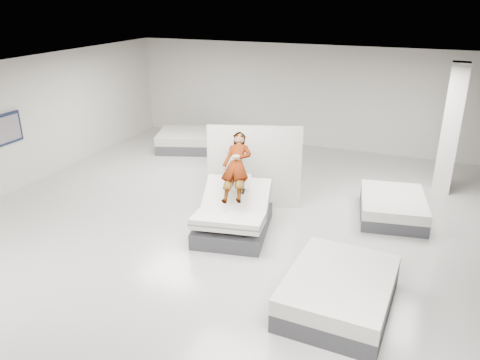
{
  "coord_description": "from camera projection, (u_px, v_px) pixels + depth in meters",
  "views": [
    {
      "loc": [
        3.43,
        -7.44,
        4.67
      ],
      "look_at": [
        -0.02,
        1.0,
        1.0
      ],
      "focal_mm": 35.0,
      "sensor_mm": 36.0,
      "label": 1
    }
  ],
  "objects": [
    {
      "name": "hero_bed",
      "position": [
        233.0,
        217.0,
        9.66
      ],
      "size": [
        1.7,
        2.06,
        1.1
      ],
      "color": "#3E3E43",
      "rests_on": "floor"
    },
    {
      "name": "person",
      "position": [
        236.0,
        176.0,
        9.65
      ],
      "size": [
        0.83,
        1.47,
        1.45
      ],
      "primitive_type": "imported",
      "rotation": [
        0.75,
        0.0,
        0.18
      ],
      "color": "slate",
      "rests_on": "hero_bed"
    },
    {
      "name": "divider_panel",
      "position": [
        254.0,
        167.0,
        10.63
      ],
      "size": [
        2.05,
        0.76,
        1.94
      ],
      "primitive_type": "cube",
      "rotation": [
        0.0,
        0.0,
        0.32
      ],
      "color": "silver",
      "rests_on": "floor"
    },
    {
      "name": "column",
      "position": [
        450.0,
        130.0,
        11.2
      ],
      "size": [
        0.4,
        0.4,
        3.2
      ],
      "primitive_type": "cube",
      "color": "white",
      "rests_on": "floor"
    },
    {
      "name": "room",
      "position": [
        221.0,
        169.0,
        8.74
      ],
      "size": [
        14.0,
        14.04,
        3.2
      ],
      "color": "#ABA8A2",
      "rests_on": "ground"
    },
    {
      "name": "wall_poster",
      "position": [
        5.0,
        129.0,
        11.25
      ],
      "size": [
        0.06,
        0.95,
        0.75
      ],
      "color": "black",
      "rests_on": "wall_left"
    },
    {
      "name": "remote",
      "position": [
        243.0,
        191.0,
        9.36
      ],
      "size": [
        0.08,
        0.15,
        0.08
      ],
      "primitive_type": "cube",
      "rotation": [
        0.35,
        0.0,
        0.18
      ],
      "color": "black",
      "rests_on": "person"
    },
    {
      "name": "flat_bed_right_far",
      "position": [
        392.0,
        207.0,
        10.36
      ],
      "size": [
        1.63,
        2.0,
        0.5
      ],
      "color": "#3E3E43",
      "rests_on": "floor"
    },
    {
      "name": "flat_bed_left_far",
      "position": [
        192.0,
        140.0,
        14.88
      ],
      "size": [
        2.44,
        2.12,
        0.56
      ],
      "color": "#3E3E43",
      "rests_on": "floor"
    },
    {
      "name": "flat_bed_right_near",
      "position": [
        339.0,
        292.0,
        7.36
      ],
      "size": [
        1.66,
        2.16,
        0.57
      ],
      "color": "#3E3E43",
      "rests_on": "floor"
    }
  ]
}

